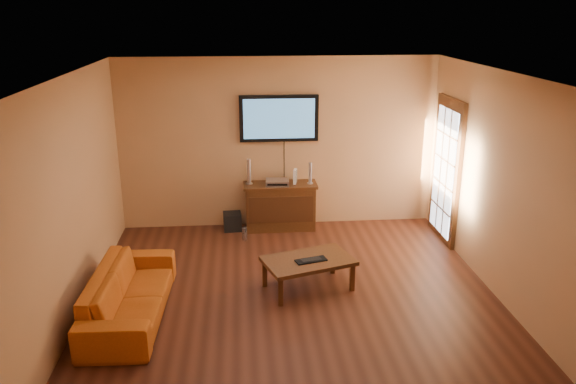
{
  "coord_description": "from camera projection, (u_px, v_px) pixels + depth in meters",
  "views": [
    {
      "loc": [
        -0.6,
        -6.14,
        3.4
      ],
      "look_at": [
        0.0,
        0.8,
        1.1
      ],
      "focal_mm": 35.0,
      "sensor_mm": 36.0,
      "label": 1
    }
  ],
  "objects": [
    {
      "name": "speaker_right",
      "position": [
        310.0,
        174.0,
        8.8
      ],
      "size": [
        0.09,
        0.09,
        0.34
      ],
      "color": "silver",
      "rests_on": "media_console"
    },
    {
      "name": "bottle",
      "position": [
        245.0,
        234.0,
        8.57
      ],
      "size": [
        0.08,
        0.08,
        0.22
      ],
      "color": "white",
      "rests_on": "ground"
    },
    {
      "name": "subwoofer",
      "position": [
        232.0,
        221.0,
        8.97
      ],
      "size": [
        0.3,
        0.3,
        0.28
      ],
      "primitive_type": "cube",
      "rotation": [
        0.0,
        0.0,
        0.07
      ],
      "color": "black",
      "rests_on": "ground"
    },
    {
      "name": "sofa",
      "position": [
        129.0,
        286.0,
        6.38
      ],
      "size": [
        0.64,
        1.97,
        0.76
      ],
      "primitive_type": "imported",
      "rotation": [
        0.0,
        0.0,
        1.53
      ],
      "color": "#B05113",
      "rests_on": "ground"
    },
    {
      "name": "keyboard",
      "position": [
        311.0,
        260.0,
        6.95
      ],
      "size": [
        0.42,
        0.24,
        0.02
      ],
      "color": "black",
      "rests_on": "coffee_table"
    },
    {
      "name": "av_receiver",
      "position": [
        277.0,
        182.0,
        8.78
      ],
      "size": [
        0.38,
        0.28,
        0.08
      ],
      "primitive_type": "cube",
      "rotation": [
        0.0,
        0.0,
        -0.07
      ],
      "color": "silver",
      "rests_on": "media_console"
    },
    {
      "name": "ground_plane",
      "position": [
        293.0,
        297.0,
        6.92
      ],
      "size": [
        5.0,
        5.0,
        0.0
      ],
      "primitive_type": "plane",
      "color": "#391A0F",
      "rests_on": "ground"
    },
    {
      "name": "french_door",
      "position": [
        446.0,
        172.0,
        8.4
      ],
      "size": [
        0.07,
        1.02,
        2.22
      ],
      "color": "#3E200E",
      "rests_on": "ground"
    },
    {
      "name": "television",
      "position": [
        279.0,
        118.0,
        8.69
      ],
      "size": [
        1.23,
        0.08,
        0.73
      ],
      "color": "black",
      "rests_on": "ground"
    },
    {
      "name": "speaker_left",
      "position": [
        249.0,
        173.0,
        8.77
      ],
      "size": [
        0.11,
        0.11,
        0.41
      ],
      "color": "silver",
      "rests_on": "media_console"
    },
    {
      "name": "media_console",
      "position": [
        280.0,
        206.0,
        8.95
      ],
      "size": [
        1.16,
        0.44,
        0.75
      ],
      "color": "#3E200E",
      "rests_on": "ground"
    },
    {
      "name": "room_walls",
      "position": [
        289.0,
        152.0,
        6.98
      ],
      "size": [
        5.0,
        5.0,
        5.0
      ],
      "color": "tan",
      "rests_on": "ground"
    },
    {
      "name": "game_console",
      "position": [
        295.0,
        176.0,
        8.84
      ],
      "size": [
        0.08,
        0.17,
        0.22
      ],
      "primitive_type": "cube",
      "rotation": [
        0.0,
        0.0,
        -0.22
      ],
      "color": "white",
      "rests_on": "media_console"
    },
    {
      "name": "coffee_table",
      "position": [
        308.0,
        263.0,
        7.03
      ],
      "size": [
        1.24,
        0.96,
        0.41
      ],
      "color": "#3E200E",
      "rests_on": "ground"
    }
  ]
}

